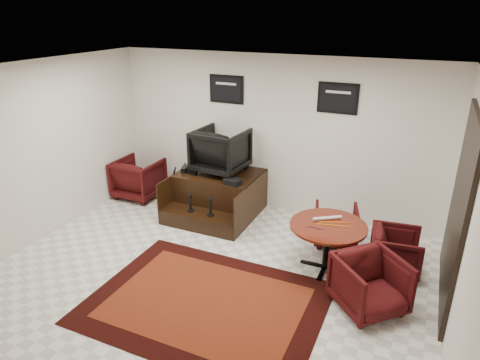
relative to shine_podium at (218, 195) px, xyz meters
name	(u,v)px	position (x,y,z in m)	size (l,w,h in m)	color
ground	(209,276)	(0.80, -1.86, -0.34)	(6.00, 6.00, 0.00)	white
room_shell	(239,157)	(1.20, -1.74, 1.44)	(6.02, 5.02, 2.81)	silver
area_rug	(206,303)	(1.05, -2.40, -0.34)	(2.92, 2.19, 0.01)	black
shine_podium	(218,195)	(0.00, 0.00, 0.00)	(1.45, 1.49, 0.75)	black
shine_chair	(221,149)	(0.00, 0.15, 0.84)	(0.85, 0.80, 0.88)	black
shoes_pair	(188,169)	(-0.55, -0.09, 0.45)	(0.27, 0.30, 0.09)	black
polish_kit	(233,182)	(0.44, -0.31, 0.45)	(0.27, 0.19, 0.09)	black
umbrella_black	(171,187)	(-0.86, -0.23, 0.10)	(0.33, 0.12, 0.88)	black
umbrella_hooked	(180,182)	(-0.84, 0.07, 0.09)	(0.32, 0.12, 0.87)	black
armchair_side	(138,176)	(-1.75, 0.00, 0.08)	(0.82, 0.77, 0.85)	black
meeting_table	(328,230)	(2.24, -0.99, 0.27)	(1.08, 1.08, 0.70)	#421709
table_chair_back	(336,223)	(2.20, -0.20, -0.01)	(0.66, 0.61, 0.67)	black
table_chair_window	(396,249)	(3.14, -0.65, 0.00)	(0.67, 0.63, 0.69)	black
table_chair_corner	(370,282)	(2.94, -1.66, 0.04)	(0.76, 0.71, 0.78)	black
paper_roll	(327,218)	(2.18, -0.85, 0.38)	(0.05, 0.05, 0.42)	silver
table_clutter	(331,224)	(2.27, -0.98, 0.36)	(0.56, 0.39, 0.01)	orange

